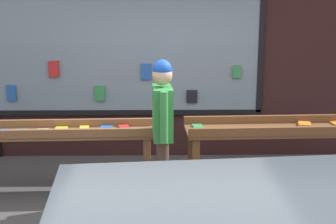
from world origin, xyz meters
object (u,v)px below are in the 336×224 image
(small_dog, at_px, (114,192))
(display_table_left, at_px, (52,138))
(person_browsing, at_px, (162,121))
(display_table_right, at_px, (287,134))

(small_dog, bearing_deg, display_table_left, 18.37)
(person_browsing, relative_size, small_dog, 3.34)
(display_table_left, xyz_separation_m, display_table_right, (3.02, 0.00, 0.03))
(display_table_left, bearing_deg, small_dog, -38.94)
(person_browsing, bearing_deg, small_dog, 106.03)
(display_table_right, height_order, person_browsing, person_browsing)
(display_table_right, xyz_separation_m, small_dog, (-2.18, -0.69, -0.49))
(display_table_right, bearing_deg, small_dog, -162.50)
(display_table_left, bearing_deg, display_table_right, 0.02)
(display_table_left, xyz_separation_m, small_dog, (0.85, -0.68, -0.46))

